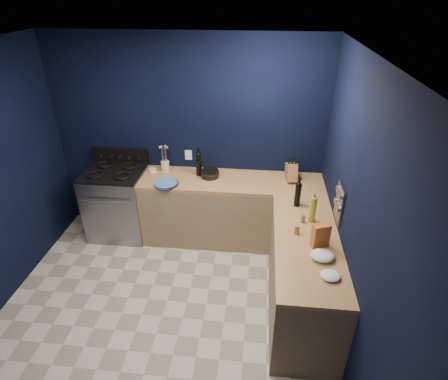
# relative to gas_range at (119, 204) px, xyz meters

# --- Properties ---
(floor) EXTENTS (3.50, 3.50, 0.02)m
(floor) POSITION_rel_gas_range_xyz_m (0.93, -1.42, -0.47)
(floor) COLOR beige
(floor) RESTS_ON ground
(ceiling) EXTENTS (3.50, 3.50, 0.02)m
(ceiling) POSITION_rel_gas_range_xyz_m (0.93, -1.42, 2.15)
(ceiling) COLOR silver
(ceiling) RESTS_ON ground
(wall_back) EXTENTS (3.50, 0.02, 2.60)m
(wall_back) POSITION_rel_gas_range_xyz_m (0.93, 0.34, 0.84)
(wall_back) COLOR black
(wall_back) RESTS_ON ground
(wall_right) EXTENTS (0.02, 3.50, 2.60)m
(wall_right) POSITION_rel_gas_range_xyz_m (2.69, -1.42, 0.84)
(wall_right) COLOR black
(wall_right) RESTS_ON ground
(cab_back) EXTENTS (2.30, 0.63, 0.86)m
(cab_back) POSITION_rel_gas_range_xyz_m (1.53, 0.02, -0.03)
(cab_back) COLOR #907656
(cab_back) RESTS_ON floor
(top_back) EXTENTS (2.30, 0.63, 0.04)m
(top_back) POSITION_rel_gas_range_xyz_m (1.53, 0.02, 0.42)
(top_back) COLOR brown
(top_back) RESTS_ON cab_back
(cab_right) EXTENTS (0.63, 1.67, 0.86)m
(cab_right) POSITION_rel_gas_range_xyz_m (2.37, -1.13, -0.03)
(cab_right) COLOR #907656
(cab_right) RESTS_ON floor
(top_right) EXTENTS (0.63, 1.67, 0.04)m
(top_right) POSITION_rel_gas_range_xyz_m (2.37, -1.13, 0.42)
(top_right) COLOR brown
(top_right) RESTS_ON cab_right
(gas_range) EXTENTS (0.76, 0.66, 0.92)m
(gas_range) POSITION_rel_gas_range_xyz_m (0.00, 0.00, 0.00)
(gas_range) COLOR gray
(gas_range) RESTS_ON floor
(oven_door) EXTENTS (0.59, 0.02, 0.42)m
(oven_door) POSITION_rel_gas_range_xyz_m (0.00, -0.32, -0.01)
(oven_door) COLOR black
(oven_door) RESTS_ON gas_range
(cooktop) EXTENTS (0.76, 0.66, 0.03)m
(cooktop) POSITION_rel_gas_range_xyz_m (0.00, 0.00, 0.48)
(cooktop) COLOR black
(cooktop) RESTS_ON gas_range
(backguard) EXTENTS (0.76, 0.06, 0.20)m
(backguard) POSITION_rel_gas_range_xyz_m (0.00, 0.30, 0.58)
(backguard) COLOR black
(backguard) RESTS_ON gas_range
(spice_panel) EXTENTS (0.02, 0.28, 0.38)m
(spice_panel) POSITION_rel_gas_range_xyz_m (2.67, -0.87, 0.72)
(spice_panel) COLOR gray
(spice_panel) RESTS_ON wall_right
(wall_outlet) EXTENTS (0.09, 0.02, 0.13)m
(wall_outlet) POSITION_rel_gas_range_xyz_m (0.93, 0.32, 0.62)
(wall_outlet) COLOR white
(wall_outlet) RESTS_ON wall_back
(plate_stack) EXTENTS (0.32, 0.32, 0.04)m
(plate_stack) POSITION_rel_gas_range_xyz_m (0.74, -0.20, 0.46)
(plate_stack) COLOR #3C49AE
(plate_stack) RESTS_ON top_back
(ramekin) EXTENTS (0.12, 0.12, 0.04)m
(ramekin) POSITION_rel_gas_range_xyz_m (0.48, 0.14, 0.46)
(ramekin) COLOR white
(ramekin) RESTS_ON top_back
(utensil_crock) EXTENTS (0.13, 0.13, 0.13)m
(utensil_crock) POSITION_rel_gas_range_xyz_m (0.64, 0.19, 0.51)
(utensil_crock) COLOR beige
(utensil_crock) RESTS_ON top_back
(wine_bottle_back) EXTENTS (0.09, 0.09, 0.30)m
(wine_bottle_back) POSITION_rel_gas_range_xyz_m (1.10, 0.11, 0.59)
(wine_bottle_back) COLOR black
(wine_bottle_back) RESTS_ON top_back
(lemon_basket) EXTENTS (0.24, 0.24, 0.09)m
(lemon_basket) POSITION_rel_gas_range_xyz_m (1.25, 0.08, 0.48)
(lemon_basket) COLOR black
(lemon_basket) RESTS_ON top_back
(knife_block) EXTENTS (0.16, 0.27, 0.27)m
(knife_block) POSITION_rel_gas_range_xyz_m (2.27, 0.09, 0.55)
(knife_block) COLOR brown
(knife_block) RESTS_ON top_back
(wine_bottle_right) EXTENTS (0.09, 0.09, 0.27)m
(wine_bottle_right) POSITION_rel_gas_range_xyz_m (2.30, -0.51, 0.58)
(wine_bottle_right) COLOR black
(wine_bottle_right) RESTS_ON top_right
(oil_bottle) EXTENTS (0.08, 0.08, 0.28)m
(oil_bottle) POSITION_rel_gas_range_xyz_m (2.43, -0.80, 0.58)
(oil_bottle) COLOR olive
(oil_bottle) RESTS_ON top_right
(spice_jar_near) EXTENTS (0.04, 0.04, 0.09)m
(spice_jar_near) POSITION_rel_gas_range_xyz_m (2.34, -0.83, 0.49)
(spice_jar_near) COLOR olive
(spice_jar_near) RESTS_ON top_right
(spice_jar_far) EXTENTS (0.05, 0.05, 0.09)m
(spice_jar_far) POSITION_rel_gas_range_xyz_m (2.27, -1.03, 0.49)
(spice_jar_far) COLOR olive
(spice_jar_far) RESTS_ON top_right
(crouton_bag) EXTENTS (0.18, 0.13, 0.24)m
(crouton_bag) POSITION_rel_gas_range_xyz_m (2.46, -1.21, 0.56)
(crouton_bag) COLOR #AF261A
(crouton_bag) RESTS_ON top_right
(towel_front) EXTENTS (0.22, 0.19, 0.07)m
(towel_front) POSITION_rel_gas_range_xyz_m (2.47, -1.39, 0.48)
(towel_front) COLOR white
(towel_front) RESTS_ON top_right
(towel_end) EXTENTS (0.20, 0.19, 0.05)m
(towel_end) POSITION_rel_gas_range_xyz_m (2.50, -1.63, 0.47)
(towel_end) COLOR white
(towel_end) RESTS_ON top_right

